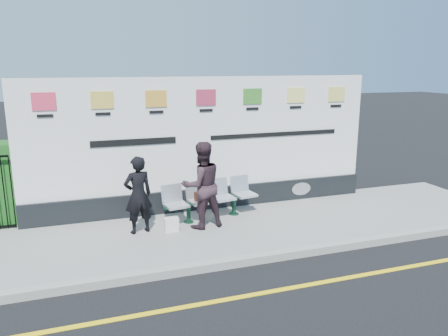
# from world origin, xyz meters

# --- Properties ---
(ground) EXTENTS (80.00, 80.00, 0.00)m
(ground) POSITION_xyz_m (0.00, 0.00, 0.00)
(ground) COLOR black
(pavement) EXTENTS (14.00, 3.00, 0.12)m
(pavement) POSITION_xyz_m (0.00, 2.50, 0.06)
(pavement) COLOR gray
(pavement) RESTS_ON ground
(kerb) EXTENTS (14.00, 0.18, 0.14)m
(kerb) POSITION_xyz_m (0.00, 1.00, 0.07)
(kerb) COLOR gray
(kerb) RESTS_ON ground
(yellow_line) EXTENTS (14.00, 0.10, 0.01)m
(yellow_line) POSITION_xyz_m (0.00, 0.00, 0.00)
(yellow_line) COLOR yellow
(yellow_line) RESTS_ON ground
(billboard) EXTENTS (8.00, 0.30, 3.00)m
(billboard) POSITION_xyz_m (0.50, 3.85, 1.42)
(billboard) COLOR black
(billboard) RESTS_ON pavement
(bench) EXTENTS (2.15, 0.87, 0.45)m
(bench) POSITION_xyz_m (0.41, 3.10, 0.34)
(bench) COLOR silver
(bench) RESTS_ON pavement
(woman_left) EXTENTS (0.63, 0.48, 1.55)m
(woman_left) POSITION_xyz_m (-1.19, 2.78, 0.89)
(woman_left) COLOR black
(woman_left) RESTS_ON pavement
(woman_right) EXTENTS (0.95, 0.79, 1.77)m
(woman_right) POSITION_xyz_m (0.07, 2.68, 1.01)
(woman_right) COLOR #332129
(woman_right) RESTS_ON pavement
(handbag_brown) EXTENTS (0.26, 0.15, 0.19)m
(handbag_brown) POSITION_xyz_m (0.14, 3.06, 0.66)
(handbag_brown) COLOR black
(handbag_brown) RESTS_ON bench
(carrier_bag_white) EXTENTS (0.28, 0.17, 0.28)m
(carrier_bag_white) POSITION_xyz_m (-0.58, 2.64, 0.26)
(carrier_bag_white) COLOR silver
(carrier_bag_white) RESTS_ON pavement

